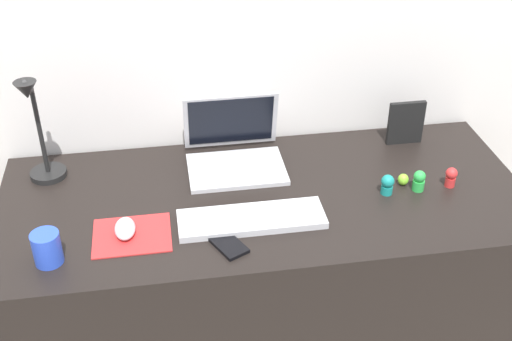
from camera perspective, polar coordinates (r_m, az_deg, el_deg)
back_wall at (r=2.26m, az=-0.86°, el=2.97°), size 2.76×0.05×1.46m
desk at (r=2.18m, az=0.68°, el=-10.12°), size 1.56×0.67×0.74m
laptop at (r=2.08m, az=-1.93°, el=2.03°), size 0.30×0.26×0.21m
keyboard at (r=1.84m, az=-0.39°, el=-4.23°), size 0.41×0.13×0.02m
mousepad at (r=1.82m, az=-10.68°, el=-5.53°), size 0.21×0.17×0.00m
mouse at (r=1.82m, az=-11.27°, el=-4.95°), size 0.06×0.10×0.03m
cell_phone at (r=1.76m, az=-2.57°, el=-6.30°), size 0.11×0.14×0.01m
desk_lamp at (r=2.02m, az=-18.33°, el=3.07°), size 0.11×0.15×0.36m
picture_frame at (r=2.22m, az=12.84°, el=4.04°), size 0.12×0.02×0.15m
coffee_mug at (r=1.77m, az=-17.65°, el=-6.43°), size 0.07×0.07×0.09m
toy_figurine_teal at (r=1.98m, az=11.31°, el=-1.16°), size 0.04×0.04×0.06m
toy_figurine_red at (r=2.05m, az=16.53°, el=-0.51°), size 0.04×0.04×0.06m
toy_figurine_green at (r=2.01m, az=13.93°, el=-0.85°), size 0.04×0.04×0.07m
toy_figurine_lime at (r=2.03m, az=12.62°, el=-0.76°), size 0.03×0.03×0.04m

